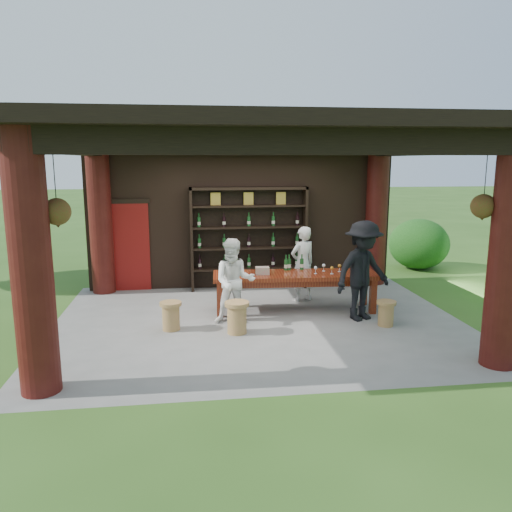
{
  "coord_description": "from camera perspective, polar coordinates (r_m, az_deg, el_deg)",
  "views": [
    {
      "loc": [
        -1.22,
        -8.67,
        2.91
      ],
      "look_at": [
        0.0,
        0.4,
        1.15
      ],
      "focal_mm": 35.0,
      "sensor_mm": 36.0,
      "label": 1
    }
  ],
  "objects": [
    {
      "name": "stool_near_right",
      "position": [
        9.23,
        14.64,
        -6.28
      ],
      "size": [
        0.35,
        0.35,
        0.45
      ],
      "rotation": [
        0.0,
        0.0,
        0.07
      ],
      "color": "olive",
      "rests_on": "ground"
    },
    {
      "name": "stool_far_left",
      "position": [
        8.84,
        -9.7,
        -6.68
      ],
      "size": [
        0.38,
        0.38,
        0.5
      ],
      "rotation": [
        0.0,
        0.0,
        0.31
      ],
      "color": "olive",
      "rests_on": "ground"
    },
    {
      "name": "stool_near_left",
      "position": [
        8.56,
        -2.19,
        -6.93
      ],
      "size": [
        0.42,
        0.42,
        0.55
      ],
      "rotation": [
        0.0,
        0.0,
        -0.43
      ],
      "color": "olive",
      "rests_on": "ground"
    },
    {
      "name": "guest_woman",
      "position": [
        8.95,
        -2.48,
        -2.92
      ],
      "size": [
        0.8,
        0.65,
        1.55
      ],
      "primitive_type": "imported",
      "rotation": [
        0.0,
        0.0,
        -0.09
      ],
      "color": "white",
      "rests_on": "ground"
    },
    {
      "name": "table_glasses",
      "position": [
        9.85,
        8.79,
        -1.46
      ],
      "size": [
        0.84,
        0.33,
        0.15
      ],
      "color": "silver",
      "rests_on": "tasting_table"
    },
    {
      "name": "tasting_table",
      "position": [
        9.76,
        4.49,
        -2.66
      ],
      "size": [
        3.22,
        1.0,
        0.75
      ],
      "rotation": [
        0.0,
        0.0,
        -0.06
      ],
      "color": "#5F1A0D",
      "rests_on": "ground"
    },
    {
      "name": "guest_man",
      "position": [
        9.32,
        12.11,
        -1.68
      ],
      "size": [
        1.36,
        1.1,
        1.84
      ],
      "primitive_type": "imported",
      "rotation": [
        0.0,
        0.0,
        0.4
      ],
      "color": "black",
      "rests_on": "ground"
    },
    {
      "name": "host",
      "position": [
        10.44,
        5.35,
        -0.9
      ],
      "size": [
        0.68,
        0.57,
        1.57
      ],
      "primitive_type": "imported",
      "rotation": [
        0.0,
        0.0,
        3.55
      ],
      "color": "silver",
      "rests_on": "ground"
    },
    {
      "name": "pavilion",
      "position": [
        9.21,
        -0.1,
        6.03
      ],
      "size": [
        7.5,
        6.0,
        3.6
      ],
      "color": "slate",
      "rests_on": "ground"
    },
    {
      "name": "trees",
      "position": [
        10.57,
        19.41,
        12.76
      ],
      "size": [
        20.44,
        10.49,
        4.8
      ],
      "color": "#3F2819",
      "rests_on": "ground"
    },
    {
      "name": "table_bottles",
      "position": [
        10.0,
        4.17,
        -0.71
      ],
      "size": [
        0.41,
        0.1,
        0.31
      ],
      "color": "#194C1E",
      "rests_on": "tasting_table"
    },
    {
      "name": "wine_shelf",
      "position": [
        11.33,
        -0.82,
        2.03
      ],
      "size": [
        2.64,
        0.4,
        2.33
      ],
      "color": "black",
      "rests_on": "ground"
    },
    {
      "name": "ground",
      "position": [
        9.23,
        0.33,
        -7.5
      ],
      "size": [
        90.0,
        90.0,
        0.0
      ],
      "primitive_type": "plane",
      "color": "#2D5119",
      "rests_on": "ground"
    },
    {
      "name": "shrubs",
      "position": [
        10.68,
        16.02,
        -2.34
      ],
      "size": [
        16.17,
        8.92,
        1.36
      ],
      "color": "#194C14",
      "rests_on": "ground"
    },
    {
      "name": "napkin_basket",
      "position": [
        9.61,
        0.73,
        -1.68
      ],
      "size": [
        0.27,
        0.19,
        0.14
      ],
      "primitive_type": "cube",
      "rotation": [
        0.0,
        0.0,
        -0.06
      ],
      "color": "#BF6672",
      "rests_on": "tasting_table"
    }
  ]
}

